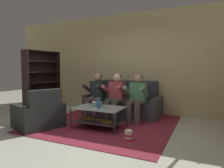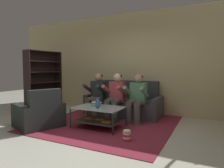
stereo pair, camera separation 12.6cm
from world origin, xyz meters
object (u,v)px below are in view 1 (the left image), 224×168
object	(u,v)px
popcorn_tub	(129,135)
book_stack	(97,104)
person_seated_left	(96,93)
person_seated_middle	(115,94)
person_seated_right	(137,96)
vase	(99,103)
bookshelf	(40,86)
armchair	(39,115)
couch	(123,104)
coffee_table	(99,114)

from	to	relation	value
popcorn_tub	book_stack	bearing A→B (deg)	150.12
person_seated_left	person_seated_middle	bearing A→B (deg)	0.02
person_seated_right	popcorn_tub	distance (m)	1.45
person_seated_left	vase	bearing A→B (deg)	-57.46
vase	bookshelf	world-z (taller)	bookshelf
vase	bookshelf	bearing A→B (deg)	163.67
bookshelf	popcorn_tub	bearing A→B (deg)	-17.90
person_seated_right	book_stack	bearing A→B (deg)	-131.51
armchair	person_seated_middle	bearing A→B (deg)	49.27
couch	person_seated_middle	size ratio (longest dim) A/B	1.77
couch	coffee_table	world-z (taller)	couch
armchair	popcorn_tub	size ratio (longest dim) A/B	5.67
popcorn_tub	armchair	bearing A→B (deg)	-178.03
person_seated_left	bookshelf	xyz separation A→B (m)	(-1.63, -0.33, 0.15)
couch	book_stack	distance (m)	1.32
person_seated_left	book_stack	world-z (taller)	person_seated_left
couch	popcorn_tub	xyz separation A→B (m)	(0.86, -1.85, -0.20)
person_seated_middle	coffee_table	bearing A→B (deg)	-89.60
couch	person_seated_middle	xyz separation A→B (m)	(-0.00, -0.53, 0.33)
vase	person_seated_right	bearing A→B (deg)	63.19
bookshelf	book_stack	bearing A→B (deg)	-11.71
person_seated_middle	person_seated_right	size ratio (longest dim) A/B	1.01
couch	book_stack	world-z (taller)	couch
coffee_table	armchair	distance (m)	1.31
person_seated_left	bookshelf	bearing A→B (deg)	-168.43
person_seated_right	bookshelf	xyz separation A→B (m)	(-2.77, -0.33, 0.16)
person_seated_left	vase	world-z (taller)	person_seated_left
person_seated_middle	person_seated_right	distance (m)	0.57
coffee_table	bookshelf	world-z (taller)	bookshelf
person_seated_right	armchair	xyz separation A→B (m)	(-1.77, -1.39, -0.36)
person_seated_middle	bookshelf	size ratio (longest dim) A/B	0.65
couch	armchair	xyz separation A→B (m)	(-1.20, -1.92, -0.03)
person_seated_right	coffee_table	bearing A→B (deg)	-123.14
bookshelf	popcorn_tub	world-z (taller)	bookshelf
popcorn_tub	couch	bearing A→B (deg)	114.78
armchair	coffee_table	bearing A→B (deg)	23.61
popcorn_tub	vase	bearing A→B (deg)	157.75
person_seated_middle	bookshelf	bearing A→B (deg)	-171.37
popcorn_tub	person_seated_left	bearing A→B (deg)	137.18
person_seated_right	coffee_table	xyz separation A→B (m)	(-0.56, -0.86, -0.33)
bookshelf	popcorn_tub	size ratio (longest dim) A/B	8.85
couch	coffee_table	size ratio (longest dim) A/B	1.97
person_seated_left	bookshelf	world-z (taller)	bookshelf
vase	armchair	distance (m)	1.35
person_seated_left	popcorn_tub	bearing A→B (deg)	-42.82
coffee_table	popcorn_tub	bearing A→B (deg)	-28.21
couch	armchair	size ratio (longest dim) A/B	1.80
person_seated_middle	vase	bearing A→B (deg)	-86.19
coffee_table	armchair	world-z (taller)	armchair
armchair	popcorn_tub	xyz separation A→B (m)	(2.05, 0.07, -0.17)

